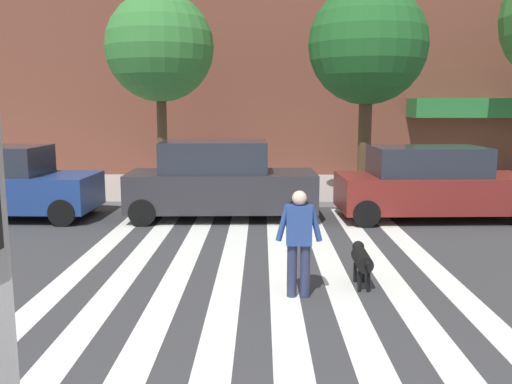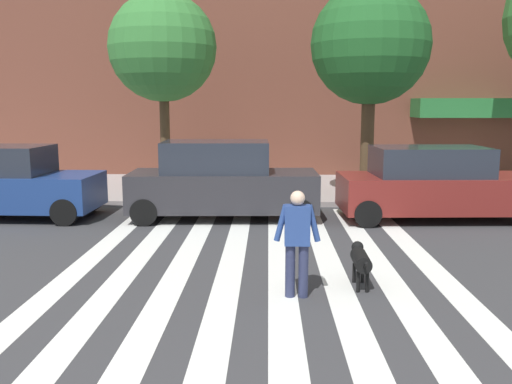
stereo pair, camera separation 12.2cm
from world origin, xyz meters
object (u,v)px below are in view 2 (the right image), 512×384
(street_tree_nearest, at_px, (163,48))
(street_tree_middle, at_px, (370,46))
(parked_car_behind_first, at_px, (222,182))
(dog_on_leash, at_px, (360,259))
(parked_car_third_in_line, at_px, (434,184))
(pedestrian_dog_walker, at_px, (297,238))
(parked_car_near_curb, at_px, (4,183))

(street_tree_nearest, xyz_separation_m, street_tree_middle, (6.18, -0.93, -0.04))
(parked_car_behind_first, relative_size, dog_on_leash, 4.43)
(parked_car_third_in_line, height_order, street_tree_nearest, street_tree_nearest)
(parked_car_third_in_line, xyz_separation_m, dog_on_leash, (-2.69, -5.19, -0.46))
(parked_car_third_in_line, height_order, dog_on_leash, parked_car_third_in_line)
(parked_car_behind_first, height_order, street_tree_middle, street_tree_middle)
(pedestrian_dog_walker, distance_m, dog_on_leash, 1.27)
(dog_on_leash, bearing_deg, parked_car_near_curb, 147.90)
(parked_car_near_curb, bearing_deg, street_tree_middle, 14.75)
(parked_car_near_curb, relative_size, parked_car_behind_first, 0.99)
(parked_car_near_curb, height_order, pedestrian_dog_walker, parked_car_near_curb)
(street_tree_middle, distance_m, pedestrian_dog_walker, 9.37)
(street_tree_middle, xyz_separation_m, pedestrian_dog_walker, (-2.49, -8.27, -3.63))
(street_tree_middle, bearing_deg, dog_on_leash, -100.54)
(parked_car_near_curb, height_order, dog_on_leash, parked_car_near_curb)
(pedestrian_dog_walker, bearing_deg, street_tree_nearest, 111.86)
(parked_car_near_curb, relative_size, pedestrian_dog_walker, 2.89)
(street_tree_nearest, relative_size, dog_on_leash, 5.70)
(street_tree_nearest, relative_size, street_tree_middle, 1.00)
(street_tree_nearest, bearing_deg, street_tree_middle, -8.58)
(street_tree_nearest, bearing_deg, parked_car_near_curb, -135.37)
(parked_car_behind_first, distance_m, dog_on_leash, 5.86)
(parked_car_third_in_line, bearing_deg, street_tree_nearest, 154.83)
(street_tree_middle, bearing_deg, street_tree_nearest, 171.42)
(parked_car_third_in_line, distance_m, street_tree_nearest, 9.00)
(parked_car_near_curb, height_order, street_tree_middle, street_tree_middle)
(street_tree_middle, height_order, pedestrian_dog_walker, street_tree_middle)
(parked_car_third_in_line, bearing_deg, parked_car_near_curb, 179.98)
(street_tree_nearest, bearing_deg, pedestrian_dog_walker, -68.14)
(parked_car_near_curb, xyz_separation_m, dog_on_leash, (8.28, -5.19, -0.45))
(parked_car_behind_first, relative_size, street_tree_nearest, 0.78)
(parked_car_near_curb, distance_m, pedestrian_dog_walker, 9.21)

